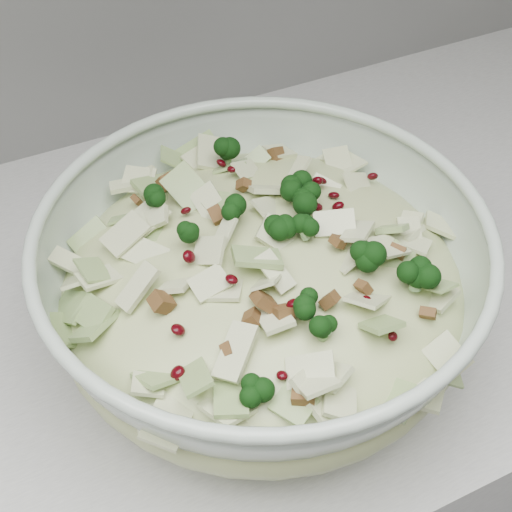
{
  "coord_description": "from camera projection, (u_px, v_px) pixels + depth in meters",
  "views": [
    {
      "loc": [
        -0.69,
        1.24,
        1.43
      ],
      "look_at": [
        -0.51,
        1.61,
        1.01
      ],
      "focal_mm": 50.0,
      "sensor_mm": 36.0,
      "label": 1
    }
  ],
  "objects": [
    {
      "name": "counter",
      "position": [
        509.0,
        358.0,
        1.2
      ],
      "size": [
        3.6,
        0.6,
        0.9
      ],
      "primitive_type": "cube",
      "color": "silver",
      "rests_on": "floor"
    },
    {
      "name": "mixing_bowl",
      "position": [
        262.0,
        288.0,
        0.6
      ],
      "size": [
        0.44,
        0.44,
        0.15
      ],
      "rotation": [
        0.0,
        0.0,
        -0.22
      ],
      "color": "#AFC0AF",
      "rests_on": "counter"
    },
    {
      "name": "salad",
      "position": [
        262.0,
        269.0,
        0.58
      ],
      "size": [
        0.35,
        0.35,
        0.15
      ],
      "rotation": [
        0.0,
        0.0,
        -0.03
      ],
      "color": "#C2CC8B",
      "rests_on": "mixing_bowl"
    }
  ]
}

